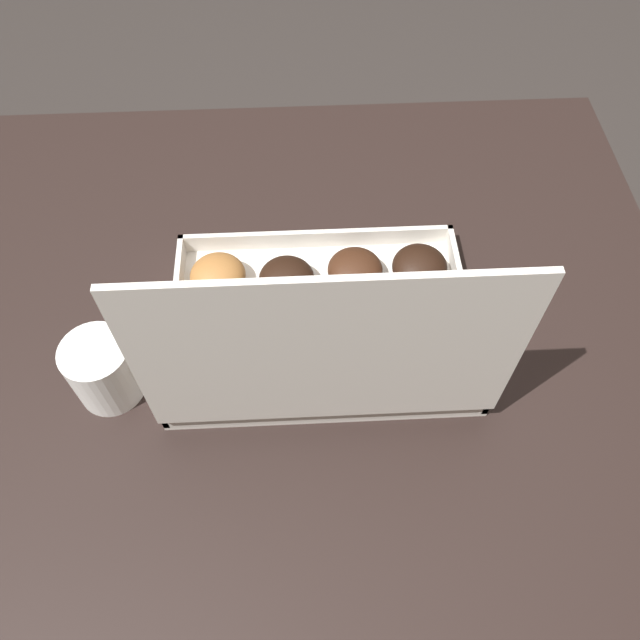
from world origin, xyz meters
TOP-DOWN VIEW (x-y plane):
  - ground_plane at (0.00, 0.00)m, footprint 8.00×8.00m
  - dining_table at (0.00, 0.00)m, footprint 1.12×0.96m
  - donut_box at (-0.02, 0.04)m, footprint 0.42×0.31m
  - coffee_mug at (0.26, 0.10)m, footprint 0.09×0.09m

SIDE VIEW (x-z plane):
  - ground_plane at x=0.00m, z-range 0.00..0.00m
  - dining_table at x=0.00m, z-range 0.28..1.02m
  - coffee_mug at x=0.26m, z-range 0.74..0.84m
  - donut_box at x=-0.02m, z-range 0.64..0.95m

